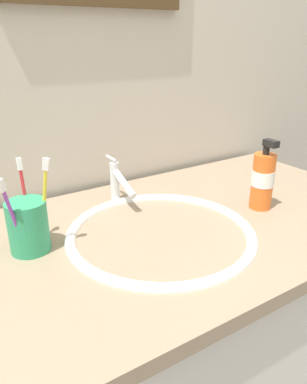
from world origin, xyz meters
TOP-DOWN VIEW (x-y plane):
  - tiled_wall_back at (0.00, 0.35)m, footprint 2.41×0.04m
  - vanity_counter at (0.00, 0.00)m, footprint 1.21×0.62m
  - sink_basin at (-0.03, -0.02)m, footprint 0.42×0.42m
  - faucet at (-0.03, 0.18)m, footprint 0.02×0.14m
  - toothbrush_cup at (-0.29, 0.07)m, footprint 0.08×0.08m
  - toothbrush_yellow at (-0.25, 0.05)m, footprint 0.04×0.03m
  - toothbrush_red at (-0.28, 0.10)m, footprint 0.01×0.03m
  - toothbrush_purple at (-0.32, 0.04)m, footprint 0.04×0.04m
  - soap_dispenser at (0.26, -0.04)m, footprint 0.06×0.06m

SIDE VIEW (x-z plane):
  - vanity_counter at x=0.00m, z-range 0.00..0.91m
  - sink_basin at x=-0.03m, z-range 0.79..0.92m
  - toothbrush_cup at x=-0.29m, z-range 0.90..1.01m
  - faucet at x=-0.03m, z-range 0.90..1.02m
  - soap_dispenser at x=0.26m, z-range 0.89..1.07m
  - toothbrush_purple at x=-0.32m, z-range 0.92..1.09m
  - toothbrush_red at x=-0.28m, z-range 0.92..1.10m
  - toothbrush_yellow at x=-0.25m, z-range 0.92..1.11m
  - tiled_wall_back at x=0.00m, z-range 0.00..2.40m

